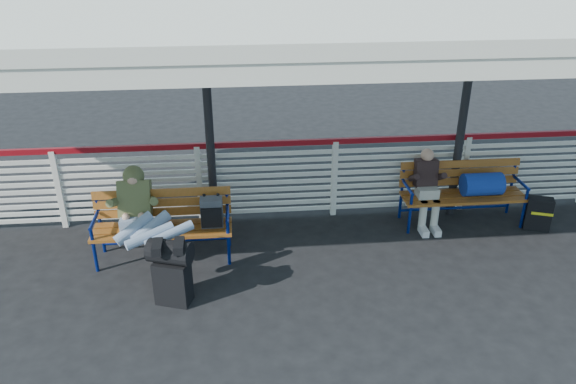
{
  "coord_description": "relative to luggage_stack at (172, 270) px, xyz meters",
  "views": [
    {
      "loc": [
        -1.42,
        -5.63,
        4.1
      ],
      "look_at": [
        -0.78,
        1.0,
        0.85
      ],
      "focal_mm": 35.0,
      "sensor_mm": 36.0,
      "label": 1
    }
  ],
  "objects": [
    {
      "name": "luggage_stack",
      "position": [
        0.0,
        0.0,
        0.0
      ],
      "size": [
        0.56,
        0.43,
        0.83
      ],
      "rotation": [
        0.0,
        0.0,
        -0.32
      ],
      "color": "black",
      "rests_on": "ground"
    },
    {
      "name": "bench_right",
      "position": [
        4.2,
        1.57,
        0.14
      ],
      "size": [
        1.8,
        0.56,
        0.92
      ],
      "color": "#A65720",
      "rests_on": "ground"
    },
    {
      "name": "suitcase_side",
      "position": [
        5.13,
        1.27,
        -0.21
      ],
      "size": [
        0.4,
        0.32,
        0.49
      ],
      "rotation": [
        0.0,
        0.0,
        -0.36
      ],
      "color": "black",
      "rests_on": "ground"
    },
    {
      "name": "traveler_man",
      "position": [
        -0.35,
        0.69,
        0.25
      ],
      "size": [
        0.94,
        1.64,
        0.77
      ],
      "color": "#8AA1BA",
      "rests_on": "ground"
    },
    {
      "name": "companion_person",
      "position": [
        3.53,
        1.56,
        0.14
      ],
      "size": [
        0.32,
        0.66,
        1.15
      ],
      "color": "#BBB9AA",
      "rests_on": "ground"
    },
    {
      "name": "bench_left",
      "position": [
        -0.05,
        1.04,
        0.12
      ],
      "size": [
        1.8,
        0.56,
        0.92
      ],
      "color": "#A65720",
      "rests_on": "ground"
    },
    {
      "name": "fence",
      "position": [
        2.24,
        2.0,
        0.21
      ],
      "size": [
        12.08,
        0.08,
        1.24
      ],
      "color": "silver",
      "rests_on": "ground"
    },
    {
      "name": "ground",
      "position": [
        2.24,
        0.1,
        -0.45
      ],
      "size": [
        60.0,
        60.0,
        0.0
      ],
      "primitive_type": "plane",
      "color": "black",
      "rests_on": "ground"
    },
    {
      "name": "canopy",
      "position": [
        2.24,
        0.96,
        2.59
      ],
      "size": [
        12.6,
        3.6,
        3.16
      ],
      "color": "silver",
      "rests_on": "ground"
    }
  ]
}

